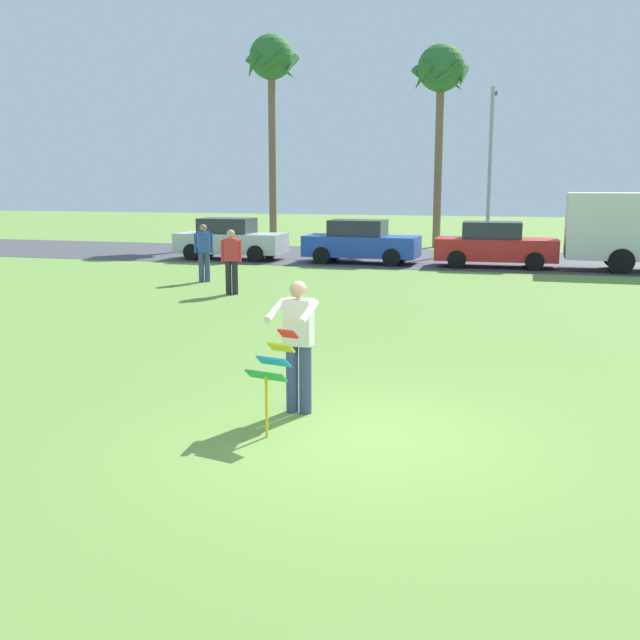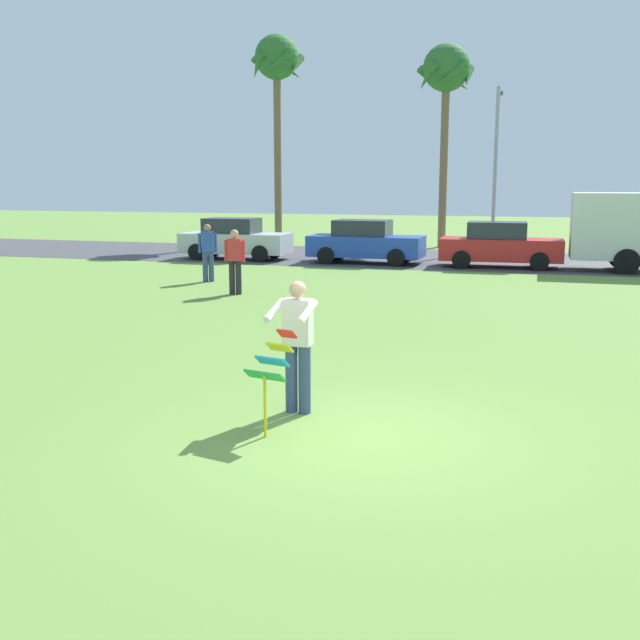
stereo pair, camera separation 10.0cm
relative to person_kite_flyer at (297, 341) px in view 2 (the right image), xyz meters
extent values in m
plane|color=olive|center=(0.98, -0.68, -0.95)|extent=(120.00, 120.00, 0.00)
cube|color=#424247|center=(0.98, 20.51, -0.95)|extent=(120.00, 8.00, 0.01)
cylinder|color=#384772|center=(0.09, 0.02, -0.50)|extent=(0.16, 0.16, 0.90)
cylinder|color=#384772|center=(-0.09, 0.02, -0.50)|extent=(0.16, 0.16, 0.90)
cube|color=silver|center=(0.00, 0.02, 0.25)|extent=(0.37, 0.23, 0.60)
sphere|color=tan|center=(0.00, 0.02, 0.67)|extent=(0.22, 0.22, 0.22)
cylinder|color=silver|center=(0.21, -0.23, 0.43)|extent=(0.10, 0.59, 0.24)
cylinder|color=silver|center=(-0.23, -0.22, 0.43)|extent=(0.10, 0.59, 0.24)
cube|color=red|center=(0.04, -0.52, 0.20)|extent=(0.25, 0.19, 0.12)
cube|color=yellow|center=(0.00, -0.68, 0.07)|extent=(0.34, 0.21, 0.12)
cube|color=#1E99D8|center=(-0.04, -0.84, -0.07)|extent=(0.44, 0.23, 0.12)
cube|color=green|center=(-0.07, -1.00, -0.21)|extent=(0.53, 0.25, 0.12)
cylinder|color=yellow|center=(-0.07, -1.00, -0.58)|extent=(0.04, 0.04, 0.74)
cube|color=silver|center=(-8.50, 18.11, -0.31)|extent=(4.23, 1.77, 0.76)
cube|color=#282D38|center=(-8.65, 18.10, 0.35)|extent=(2.04, 1.43, 0.60)
cylinder|color=black|center=(-7.22, 18.94, -0.63)|extent=(0.64, 0.23, 0.64)
cylinder|color=black|center=(-7.19, 17.32, -0.63)|extent=(0.64, 0.23, 0.64)
cylinder|color=black|center=(-9.82, 18.89, -0.63)|extent=(0.64, 0.23, 0.64)
cylinder|color=black|center=(-9.79, 17.28, -0.63)|extent=(0.64, 0.23, 0.64)
cube|color=#2347B7|center=(-3.29, 18.11, -0.31)|extent=(4.23, 1.77, 0.76)
cube|color=#282D38|center=(-3.44, 18.11, 0.35)|extent=(2.04, 1.43, 0.60)
cylinder|color=black|center=(-1.98, 18.89, -0.63)|extent=(0.64, 0.23, 0.64)
cylinder|color=black|center=(-2.00, 17.28, -0.63)|extent=(0.64, 0.23, 0.64)
cylinder|color=black|center=(-4.58, 18.94, -0.63)|extent=(0.64, 0.23, 0.64)
cylinder|color=black|center=(-4.61, 17.32, -0.63)|extent=(0.64, 0.23, 0.64)
cube|color=red|center=(1.57, 18.11, -0.31)|extent=(4.25, 1.83, 0.76)
cube|color=#282D38|center=(1.42, 18.10, 0.35)|extent=(2.06, 1.46, 0.60)
cylinder|color=black|center=(2.85, 18.96, -0.63)|extent=(0.65, 0.24, 0.64)
cylinder|color=black|center=(2.90, 17.34, -0.63)|extent=(0.65, 0.24, 0.64)
cylinder|color=black|center=(0.25, 18.87, -0.63)|extent=(0.65, 0.24, 0.64)
cylinder|color=black|center=(0.30, 17.26, -0.63)|extent=(0.65, 0.24, 0.64)
cube|color=silver|center=(5.98, 18.10, 0.57)|extent=(4.21, 2.02, 2.20)
cylinder|color=black|center=(5.62, 19.02, -0.53)|extent=(0.84, 0.28, 0.84)
cylinder|color=black|center=(5.63, 17.18, -0.53)|extent=(0.84, 0.28, 0.84)
cylinder|color=brown|center=(-9.57, 26.03, 3.36)|extent=(0.36, 0.36, 8.62)
sphere|color=#2D6B2D|center=(-9.57, 26.03, 7.87)|extent=(2.10, 2.10, 2.10)
cone|color=#2D6B2D|center=(-8.62, 26.03, 7.42)|extent=(0.44, 1.56, 1.28)
cone|color=#2D6B2D|center=(-9.28, 26.94, 7.42)|extent=(1.62, 0.90, 1.28)
cone|color=#2D6B2D|center=(-10.34, 26.59, 7.42)|extent=(1.27, 1.52, 1.28)
cone|color=#2D6B2D|center=(-10.34, 25.47, 7.42)|extent=(1.27, 1.52, 1.28)
cone|color=#2D6B2D|center=(-9.28, 25.13, 7.42)|extent=(1.62, 0.90, 1.28)
cylinder|color=brown|center=(-1.53, 26.02, 2.95)|extent=(0.36, 0.36, 7.80)
sphere|color=#2D6B2D|center=(-1.53, 26.02, 7.05)|extent=(2.10, 2.10, 2.10)
cone|color=#2D6B2D|center=(-0.58, 26.02, 6.60)|extent=(0.44, 1.56, 1.28)
cone|color=#2D6B2D|center=(-1.24, 26.93, 6.60)|extent=(1.62, 0.90, 1.28)
cone|color=#2D6B2D|center=(-2.30, 26.58, 6.60)|extent=(1.27, 1.52, 1.28)
cone|color=#2D6B2D|center=(-2.30, 25.46, 6.60)|extent=(1.27, 1.52, 1.28)
cone|color=#2D6B2D|center=(-1.24, 25.12, 6.60)|extent=(1.62, 0.90, 1.28)
cylinder|color=#9E9EA3|center=(0.84, 24.99, 2.55)|extent=(0.16, 0.16, 7.00)
cylinder|color=#9E9EA3|center=(0.84, 25.69, 5.95)|extent=(0.10, 1.40, 0.10)
cube|color=#4C4C51|center=(0.84, 26.34, 5.91)|extent=(0.24, 0.44, 0.16)
cylinder|color=#384772|center=(-6.77, 11.63, -0.50)|extent=(0.16, 0.16, 0.90)
cylinder|color=#384772|center=(-6.61, 11.71, -0.50)|extent=(0.16, 0.16, 0.90)
cube|color=#2D4CA5|center=(-6.69, 11.67, 0.25)|extent=(0.42, 0.35, 0.60)
sphere|color=#9E7051|center=(-6.69, 11.67, 0.67)|extent=(0.22, 0.22, 0.22)
cylinder|color=#2D4CA5|center=(-6.91, 11.57, 0.21)|extent=(0.09, 0.09, 0.58)
cylinder|color=#2D4CA5|center=(-6.47, 11.77, 0.21)|extent=(0.09, 0.09, 0.58)
cylinder|color=#26262B|center=(-4.80, 9.50, -0.50)|extent=(0.16, 0.16, 0.90)
cylinder|color=#26262B|center=(-4.97, 9.48, -0.50)|extent=(0.16, 0.16, 0.90)
cube|color=red|center=(-4.89, 9.49, 0.25)|extent=(0.38, 0.26, 0.60)
sphere|color=tan|center=(-4.89, 9.49, 0.67)|extent=(0.22, 0.22, 0.22)
cylinder|color=red|center=(-4.65, 9.52, 0.21)|extent=(0.09, 0.09, 0.58)
cylinder|color=red|center=(-5.12, 9.46, 0.21)|extent=(0.09, 0.09, 0.58)
camera|label=1|loc=(2.84, -8.89, 2.01)|focal=41.85mm
camera|label=2|loc=(2.94, -8.87, 2.01)|focal=41.85mm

